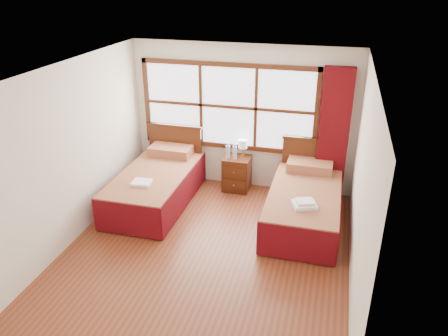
# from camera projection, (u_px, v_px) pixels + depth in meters

# --- Properties ---
(floor) EXTENTS (4.50, 4.50, 0.00)m
(floor) POSITION_uv_depth(u_px,v_px,m) (207.00, 250.00, 6.33)
(floor) COLOR brown
(floor) RESTS_ON ground
(ceiling) EXTENTS (4.50, 4.50, 0.00)m
(ceiling) POSITION_uv_depth(u_px,v_px,m) (203.00, 71.00, 5.24)
(ceiling) COLOR white
(ceiling) RESTS_ON wall_back
(wall_back) EXTENTS (4.00, 0.00, 4.00)m
(wall_back) POSITION_uv_depth(u_px,v_px,m) (242.00, 118.00, 7.76)
(wall_back) COLOR silver
(wall_back) RESTS_ON floor
(wall_left) EXTENTS (0.00, 4.50, 4.50)m
(wall_left) POSITION_uv_depth(u_px,v_px,m) (72.00, 154.00, 6.25)
(wall_left) COLOR silver
(wall_left) RESTS_ON floor
(wall_right) EXTENTS (0.00, 4.50, 4.50)m
(wall_right) POSITION_uv_depth(u_px,v_px,m) (362.00, 187.00, 5.32)
(wall_right) COLOR silver
(wall_right) RESTS_ON floor
(window) EXTENTS (3.16, 0.06, 1.56)m
(window) POSITION_uv_depth(u_px,v_px,m) (228.00, 107.00, 7.70)
(window) COLOR white
(window) RESTS_ON wall_back
(curtain) EXTENTS (0.50, 0.16, 2.30)m
(curtain) POSITION_uv_depth(u_px,v_px,m) (333.00, 135.00, 7.32)
(curtain) COLOR #5A090D
(curtain) RESTS_ON wall_back
(bed_left) EXTENTS (1.13, 2.18, 1.10)m
(bed_left) POSITION_uv_depth(u_px,v_px,m) (157.00, 184.00, 7.53)
(bed_left) COLOR #42200D
(bed_left) RESTS_ON floor
(bed_right) EXTENTS (1.11, 2.15, 1.08)m
(bed_right) POSITION_uv_depth(u_px,v_px,m) (304.00, 203.00, 6.94)
(bed_right) COLOR #42200D
(bed_right) RESTS_ON floor
(nightstand) EXTENTS (0.47, 0.47, 0.63)m
(nightstand) POSITION_uv_depth(u_px,v_px,m) (237.00, 174.00, 7.95)
(nightstand) COLOR #4A2210
(nightstand) RESTS_ON floor
(towels_left) EXTENTS (0.32, 0.28, 0.05)m
(towels_left) POSITION_uv_depth(u_px,v_px,m) (142.00, 183.00, 6.96)
(towels_left) COLOR white
(towels_left) RESTS_ON bed_left
(towels_right) EXTENTS (0.41, 0.38, 0.10)m
(towels_right) POSITION_uv_depth(u_px,v_px,m) (305.00, 204.00, 6.32)
(towels_right) COLOR white
(towels_right) RESTS_ON bed_right
(lamp) EXTENTS (0.16, 0.16, 0.31)m
(lamp) POSITION_uv_depth(u_px,v_px,m) (243.00, 144.00, 7.81)
(lamp) COLOR gold
(lamp) RESTS_ON nightstand
(bottle_near) EXTENTS (0.07, 0.07, 0.28)m
(bottle_near) POSITION_uv_depth(u_px,v_px,m) (228.00, 152.00, 7.74)
(bottle_near) COLOR silver
(bottle_near) RESTS_ON nightstand
(bottle_far) EXTENTS (0.07, 0.07, 0.28)m
(bottle_far) POSITION_uv_depth(u_px,v_px,m) (235.00, 152.00, 7.72)
(bottle_far) COLOR silver
(bottle_far) RESTS_ON nightstand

